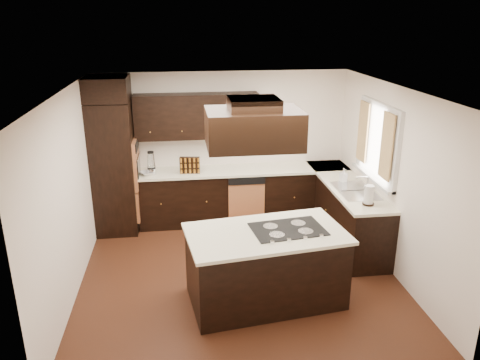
# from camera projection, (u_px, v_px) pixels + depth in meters

# --- Properties ---
(floor) EXTENTS (4.20, 4.20, 0.02)m
(floor) POSITION_uv_depth(u_px,v_px,m) (239.00, 274.00, 6.42)
(floor) COLOR #572C18
(floor) RESTS_ON ground
(ceiling) EXTENTS (4.20, 4.20, 0.02)m
(ceiling) POSITION_uv_depth(u_px,v_px,m) (238.00, 90.00, 5.58)
(ceiling) COLOR silver
(ceiling) RESTS_ON ground
(wall_back) EXTENTS (4.20, 0.02, 2.50)m
(wall_back) POSITION_uv_depth(u_px,v_px,m) (223.00, 146.00, 7.97)
(wall_back) COLOR white
(wall_back) RESTS_ON ground
(wall_front) EXTENTS (4.20, 0.02, 2.50)m
(wall_front) POSITION_uv_depth(u_px,v_px,m) (270.00, 273.00, 4.03)
(wall_front) COLOR white
(wall_front) RESTS_ON ground
(wall_left) EXTENTS (0.02, 4.20, 2.50)m
(wall_left) POSITION_uv_depth(u_px,v_px,m) (68.00, 196.00, 5.74)
(wall_left) COLOR white
(wall_left) RESTS_ON ground
(wall_right) EXTENTS (0.02, 4.20, 2.50)m
(wall_right) POSITION_uv_depth(u_px,v_px,m) (394.00, 181.00, 6.26)
(wall_right) COLOR white
(wall_right) RESTS_ON ground
(oven_column) EXTENTS (0.65, 0.75, 2.12)m
(oven_column) POSITION_uv_depth(u_px,v_px,m) (114.00, 168.00, 7.44)
(oven_column) COLOR black
(oven_column) RESTS_ON floor
(wall_oven_face) EXTENTS (0.05, 0.62, 0.78)m
(wall_oven_face) POSITION_uv_depth(u_px,v_px,m) (136.00, 163.00, 7.46)
(wall_oven_face) COLOR #C77646
(wall_oven_face) RESTS_ON oven_column
(base_cabinets_back) EXTENTS (2.93, 0.60, 0.88)m
(base_cabinets_back) POSITION_uv_depth(u_px,v_px,m) (227.00, 196.00, 7.96)
(base_cabinets_back) COLOR black
(base_cabinets_back) RESTS_ON floor
(base_cabinets_right) EXTENTS (0.60, 2.40, 0.88)m
(base_cabinets_right) POSITION_uv_depth(u_px,v_px,m) (345.00, 212.00, 7.33)
(base_cabinets_right) COLOR black
(base_cabinets_right) RESTS_ON floor
(countertop_back) EXTENTS (2.93, 0.63, 0.04)m
(countertop_back) POSITION_uv_depth(u_px,v_px,m) (227.00, 171.00, 7.79)
(countertop_back) COLOR white
(countertop_back) RESTS_ON base_cabinets_back
(countertop_right) EXTENTS (0.63, 2.40, 0.04)m
(countertop_right) POSITION_uv_depth(u_px,v_px,m) (346.00, 184.00, 7.18)
(countertop_right) COLOR white
(countertop_right) RESTS_ON base_cabinets_right
(upper_cabinets) EXTENTS (2.00, 0.34, 0.72)m
(upper_cabinets) POSITION_uv_depth(u_px,v_px,m) (197.00, 116.00, 7.56)
(upper_cabinets) COLOR black
(upper_cabinets) RESTS_ON wall_back
(dishwasher_front) EXTENTS (0.60, 0.05, 0.72)m
(dishwasher_front) POSITION_uv_depth(u_px,v_px,m) (246.00, 204.00, 7.73)
(dishwasher_front) COLOR #C77646
(dishwasher_front) RESTS_ON floor
(window_frame) EXTENTS (0.06, 1.32, 1.12)m
(window_frame) POSITION_uv_depth(u_px,v_px,m) (378.00, 142.00, 6.64)
(window_frame) COLOR silver
(window_frame) RESTS_ON wall_right
(window_pane) EXTENTS (0.00, 1.20, 1.00)m
(window_pane) POSITION_uv_depth(u_px,v_px,m) (380.00, 142.00, 6.64)
(window_pane) COLOR white
(window_pane) RESTS_ON wall_right
(curtain_left) EXTENTS (0.02, 0.34, 0.90)m
(curtain_left) POSITION_uv_depth(u_px,v_px,m) (387.00, 146.00, 6.22)
(curtain_left) COLOR beige
(curtain_left) RESTS_ON wall_right
(curtain_right) EXTENTS (0.02, 0.34, 0.90)m
(curtain_right) POSITION_uv_depth(u_px,v_px,m) (363.00, 132.00, 7.01)
(curtain_right) COLOR beige
(curtain_right) RESTS_ON wall_right
(sink_rim) EXTENTS (0.52, 0.84, 0.01)m
(sink_rim) POSITION_uv_depth(u_px,v_px,m) (355.00, 191.00, 6.84)
(sink_rim) COLOR silver
(sink_rim) RESTS_ON countertop_right
(island) EXTENTS (1.92, 1.22, 0.88)m
(island) POSITION_uv_depth(u_px,v_px,m) (265.00, 268.00, 5.70)
(island) COLOR black
(island) RESTS_ON floor
(island_top) EXTENTS (2.00, 1.29, 0.04)m
(island_top) POSITION_uv_depth(u_px,v_px,m) (266.00, 234.00, 5.55)
(island_top) COLOR white
(island_top) RESTS_ON island
(cooktop) EXTENTS (0.92, 0.68, 0.01)m
(cooktop) POSITION_uv_depth(u_px,v_px,m) (288.00, 229.00, 5.61)
(cooktop) COLOR black
(cooktop) RESTS_ON island_top
(range_hood) EXTENTS (1.05, 0.72, 0.42)m
(range_hood) POSITION_uv_depth(u_px,v_px,m) (254.00, 128.00, 5.20)
(range_hood) COLOR black
(range_hood) RESTS_ON ceiling
(hood_duct) EXTENTS (0.55, 0.50, 0.13)m
(hood_duct) POSITION_uv_depth(u_px,v_px,m) (254.00, 104.00, 5.10)
(hood_duct) COLOR black
(hood_duct) RESTS_ON ceiling
(blender_base) EXTENTS (0.15, 0.15, 0.10)m
(blender_base) POSITION_uv_depth(u_px,v_px,m) (152.00, 171.00, 7.54)
(blender_base) COLOR silver
(blender_base) RESTS_ON countertop_back
(blender_pitcher) EXTENTS (0.13, 0.13, 0.26)m
(blender_pitcher) POSITION_uv_depth(u_px,v_px,m) (151.00, 161.00, 7.48)
(blender_pitcher) COLOR silver
(blender_pitcher) RESTS_ON blender_base
(spice_rack) EXTENTS (0.33, 0.13, 0.27)m
(spice_rack) POSITION_uv_depth(u_px,v_px,m) (190.00, 165.00, 7.58)
(spice_rack) COLOR black
(spice_rack) RESTS_ON countertop_back
(mixing_bowl) EXTENTS (0.29, 0.29, 0.06)m
(mixing_bowl) POSITION_uv_depth(u_px,v_px,m) (148.00, 173.00, 7.53)
(mixing_bowl) COLOR silver
(mixing_bowl) RESTS_ON countertop_back
(soap_bottle) EXTENTS (0.11, 0.12, 0.21)m
(soap_bottle) POSITION_uv_depth(u_px,v_px,m) (343.00, 175.00, 7.19)
(soap_bottle) COLOR silver
(soap_bottle) RESTS_ON countertop_right
(paper_towel) EXTENTS (0.16, 0.16, 0.28)m
(paper_towel) POSITION_uv_depth(u_px,v_px,m) (369.00, 195.00, 6.30)
(paper_towel) COLOR silver
(paper_towel) RESTS_ON countertop_right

